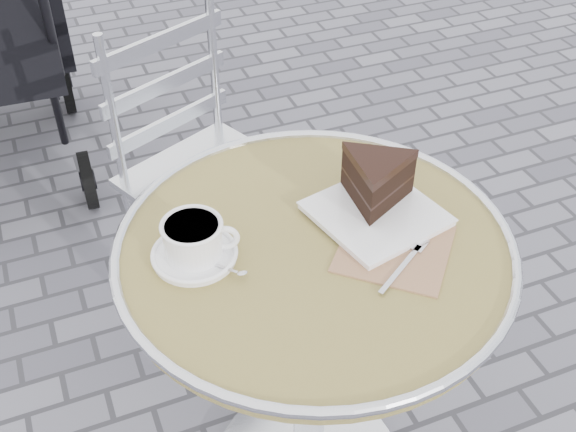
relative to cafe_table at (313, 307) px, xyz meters
name	(u,v)px	position (x,y,z in m)	size (l,w,h in m)	color
cafe_table	(313,307)	(0.00, 0.00, 0.00)	(0.72, 0.72, 0.74)	silver
cappuccino_set	(194,243)	(-0.20, 0.05, 0.20)	(0.15, 0.16, 0.07)	white
cake_plate_set	(377,188)	(0.14, 0.05, 0.22)	(0.26, 0.34, 0.11)	#9D7056
bistro_chair	(189,139)	(-0.05, 0.69, -0.03)	(0.51, 0.51, 0.87)	silver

